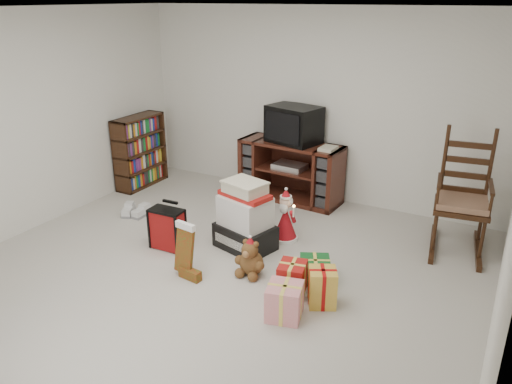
{
  "coord_description": "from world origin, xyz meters",
  "views": [
    {
      "loc": [
        2.45,
        -3.57,
        2.6
      ],
      "look_at": [
        0.16,
        0.6,
        0.72
      ],
      "focal_mm": 35.0,
      "sensor_mm": 36.0,
      "label": 1
    }
  ],
  "objects_px": {
    "red_suitcase": "(167,229)",
    "santa_figurine": "(285,220)",
    "tv_stand": "(291,171)",
    "teddy_bear": "(251,260)",
    "bookshelf": "(140,153)",
    "gift_pile": "(245,220)",
    "crt_television": "(294,124)",
    "rocking_chair": "(462,208)",
    "mrs_claus_figurine": "(232,221)",
    "gift_cluster": "(299,280)",
    "sneaker_pair": "(135,211)"
  },
  "relations": [
    {
      "from": "red_suitcase",
      "to": "santa_figurine",
      "type": "height_order",
      "value": "santa_figurine"
    },
    {
      "from": "tv_stand",
      "to": "red_suitcase",
      "type": "bearing_deg",
      "value": -102.5
    },
    {
      "from": "teddy_bear",
      "to": "bookshelf",
      "type": "bearing_deg",
      "value": 151.23
    },
    {
      "from": "gift_pile",
      "to": "crt_television",
      "type": "distance_m",
      "value": 1.72
    },
    {
      "from": "bookshelf",
      "to": "rocking_chair",
      "type": "bearing_deg",
      "value": 2.05
    },
    {
      "from": "gift_pile",
      "to": "mrs_claus_figurine",
      "type": "distance_m",
      "value": 0.26
    },
    {
      "from": "crt_television",
      "to": "teddy_bear",
      "type": "bearing_deg",
      "value": -61.9
    },
    {
      "from": "santa_figurine",
      "to": "gift_cluster",
      "type": "distance_m",
      "value": 1.12
    },
    {
      "from": "teddy_bear",
      "to": "sneaker_pair",
      "type": "distance_m",
      "value": 2.08
    },
    {
      "from": "teddy_bear",
      "to": "mrs_claus_figurine",
      "type": "bearing_deg",
      "value": 134.7
    },
    {
      "from": "bookshelf",
      "to": "sneaker_pair",
      "type": "height_order",
      "value": "bookshelf"
    },
    {
      "from": "teddy_bear",
      "to": "crt_television",
      "type": "height_order",
      "value": "crt_television"
    },
    {
      "from": "rocking_chair",
      "to": "sneaker_pair",
      "type": "relative_size",
      "value": 3.85
    },
    {
      "from": "rocking_chair",
      "to": "gift_pile",
      "type": "xyz_separation_m",
      "value": [
        -2.04,
        -1.14,
        -0.14
      ]
    },
    {
      "from": "teddy_bear",
      "to": "gift_cluster",
      "type": "height_order",
      "value": "teddy_bear"
    },
    {
      "from": "teddy_bear",
      "to": "crt_television",
      "type": "relative_size",
      "value": 0.5
    },
    {
      "from": "tv_stand",
      "to": "sneaker_pair",
      "type": "distance_m",
      "value": 2.11
    },
    {
      "from": "tv_stand",
      "to": "santa_figurine",
      "type": "height_order",
      "value": "tv_stand"
    },
    {
      "from": "mrs_claus_figurine",
      "to": "sneaker_pair",
      "type": "bearing_deg",
      "value": -179.82
    },
    {
      "from": "red_suitcase",
      "to": "crt_television",
      "type": "distance_m",
      "value": 2.22
    },
    {
      "from": "sneaker_pair",
      "to": "crt_television",
      "type": "distance_m",
      "value": 2.33
    },
    {
      "from": "red_suitcase",
      "to": "rocking_chair",
      "type": "bearing_deg",
      "value": 26.9
    },
    {
      "from": "bookshelf",
      "to": "sneaker_pair",
      "type": "xyz_separation_m",
      "value": [
        0.65,
        -0.9,
        -0.44
      ]
    },
    {
      "from": "sneaker_pair",
      "to": "crt_television",
      "type": "relative_size",
      "value": 0.48
    },
    {
      "from": "red_suitcase",
      "to": "sneaker_pair",
      "type": "xyz_separation_m",
      "value": [
        -0.93,
        0.51,
        -0.18
      ]
    },
    {
      "from": "gift_pile",
      "to": "teddy_bear",
      "type": "bearing_deg",
      "value": -39.62
    },
    {
      "from": "mrs_claus_figurine",
      "to": "gift_cluster",
      "type": "relative_size",
      "value": 0.65
    },
    {
      "from": "gift_cluster",
      "to": "crt_television",
      "type": "relative_size",
      "value": 1.26
    },
    {
      "from": "gift_pile",
      "to": "teddy_bear",
      "type": "xyz_separation_m",
      "value": [
        0.33,
        -0.47,
        -0.17
      ]
    },
    {
      "from": "bookshelf",
      "to": "mrs_claus_figurine",
      "type": "xyz_separation_m",
      "value": [
        2.09,
        -0.89,
        -0.26
      ]
    },
    {
      "from": "sneaker_pair",
      "to": "gift_cluster",
      "type": "distance_m",
      "value": 2.65
    },
    {
      "from": "bookshelf",
      "to": "crt_television",
      "type": "relative_size",
      "value": 1.37
    },
    {
      "from": "teddy_bear",
      "to": "crt_television",
      "type": "distance_m",
      "value": 2.27
    },
    {
      "from": "santa_figurine",
      "to": "crt_television",
      "type": "height_order",
      "value": "crt_television"
    },
    {
      "from": "rocking_chair",
      "to": "teddy_bear",
      "type": "relative_size",
      "value": 3.69
    },
    {
      "from": "gift_pile",
      "to": "santa_figurine",
      "type": "relative_size",
      "value": 1.23
    },
    {
      "from": "tv_stand",
      "to": "santa_figurine",
      "type": "xyz_separation_m",
      "value": [
        0.48,
        -1.15,
        -0.16
      ]
    },
    {
      "from": "santa_figurine",
      "to": "tv_stand",
      "type": "bearing_deg",
      "value": 112.55
    },
    {
      "from": "mrs_claus_figurine",
      "to": "red_suitcase",
      "type": "bearing_deg",
      "value": -135.27
    },
    {
      "from": "rocking_chair",
      "to": "gift_pile",
      "type": "bearing_deg",
      "value": -158.7
    },
    {
      "from": "mrs_claus_figurine",
      "to": "crt_television",
      "type": "bearing_deg",
      "value": 87.81
    },
    {
      "from": "gift_pile",
      "to": "sneaker_pair",
      "type": "height_order",
      "value": "gift_pile"
    },
    {
      "from": "gift_cluster",
      "to": "crt_television",
      "type": "bearing_deg",
      "value": 116.58
    },
    {
      "from": "crt_television",
      "to": "santa_figurine",
      "type": "bearing_deg",
      "value": -54.21
    },
    {
      "from": "santa_figurine",
      "to": "mrs_claus_figurine",
      "type": "bearing_deg",
      "value": -150.08
    },
    {
      "from": "santa_figurine",
      "to": "crt_television",
      "type": "distance_m",
      "value": 1.5
    },
    {
      "from": "tv_stand",
      "to": "crt_television",
      "type": "bearing_deg",
      "value": 64.21
    },
    {
      "from": "rocking_chair",
      "to": "sneaker_pair",
      "type": "height_order",
      "value": "rocking_chair"
    },
    {
      "from": "sneaker_pair",
      "to": "rocking_chair",
      "type": "bearing_deg",
      "value": -0.14
    },
    {
      "from": "gift_cluster",
      "to": "red_suitcase",
      "type": "bearing_deg",
      "value": 175.25
    }
  ]
}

